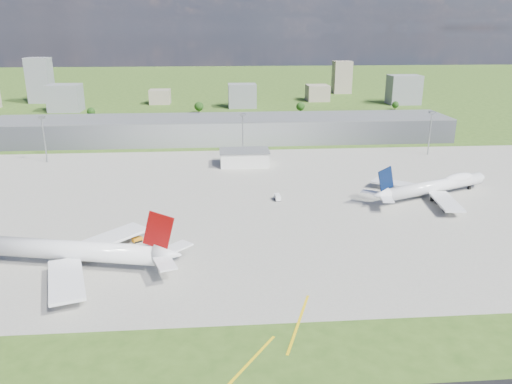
{
  "coord_description": "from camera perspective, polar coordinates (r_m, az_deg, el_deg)",
  "views": [
    {
      "loc": [
        -4.65,
        -164.42,
        71.71
      ],
      "look_at": [
        10.44,
        25.31,
        9.0
      ],
      "focal_mm": 35.0,
      "sensor_mm": 36.0,
      "label": 1
    }
  ],
  "objects": [
    {
      "name": "ground",
      "position": [
        322.52,
        -3.62,
        5.35
      ],
      "size": [
        1400.0,
        1400.0,
        0.0
      ],
      "primitive_type": "plane",
      "color": "#325019",
      "rests_on": "ground"
    },
    {
      "name": "apron",
      "position": [
        217.11,
        -0.42,
        -1.04
      ],
      "size": [
        360.0,
        190.0,
        0.08
      ],
      "primitive_type": "cube",
      "color": "gray",
      "rests_on": "ground"
    },
    {
      "name": "terminal",
      "position": [
        335.65,
        -3.7,
        7.17
      ],
      "size": [
        300.0,
        42.0,
        15.0
      ],
      "primitive_type": "cube",
      "color": "gray",
      "rests_on": "ground"
    },
    {
      "name": "ops_building",
      "position": [
        273.34,
        -1.34,
        3.89
      ],
      "size": [
        26.0,
        16.0,
        8.0
      ],
      "primitive_type": "cube",
      "color": "silver",
      "rests_on": "ground"
    },
    {
      "name": "mast_west",
      "position": [
        300.14,
        -23.14,
        6.41
      ],
      "size": [
        3.5,
        2.0,
        25.9
      ],
      "color": "gray",
      "rests_on": "ground"
    },
    {
      "name": "mast_center",
      "position": [
        284.97,
        -1.53,
        7.31
      ],
      "size": [
        3.5,
        2.0,
        25.9
      ],
      "color": "gray",
      "rests_on": "ground"
    },
    {
      "name": "mast_east",
      "position": [
        310.69,
        19.34,
        7.2
      ],
      "size": [
        3.5,
        2.0,
        25.9
      ],
      "color": "gray",
      "rests_on": "ground"
    },
    {
      "name": "airliner_red_twin",
      "position": [
        167.07,
        -20.37,
        -6.36
      ],
      "size": [
        73.34,
        56.29,
        20.31
      ],
      "rotation": [
        0.0,
        0.0,
        2.92
      ],
      "color": "white",
      "rests_on": "ground"
    },
    {
      "name": "airliner_blue_quad",
      "position": [
        235.18,
        19.81,
        0.62
      ],
      "size": [
        64.17,
        48.79,
        17.64
      ],
      "rotation": [
        0.0,
        0.0,
        0.4
      ],
      "color": "white",
      "rests_on": "ground"
    },
    {
      "name": "tug_yellow",
      "position": [
        180.89,
        -13.42,
        -5.34
      ],
      "size": [
        3.89,
        3.48,
        1.7
      ],
      "rotation": [
        0.0,
        0.0,
        0.58
      ],
      "color": "#C4740B",
      "rests_on": "ground"
    },
    {
      "name": "van_white_near",
      "position": [
        217.9,
        2.46,
        -0.64
      ],
      "size": [
        2.64,
        5.18,
        2.56
      ],
      "rotation": [
        0.0,
        0.0,
        1.65
      ],
      "color": "white",
      "rests_on": "ground"
    },
    {
      "name": "van_white_far",
      "position": [
        253.12,
        21.66,
        0.75
      ],
      "size": [
        4.7,
        2.33,
        2.43
      ],
      "rotation": [
        0.0,
        0.0,
        -0.01
      ],
      "color": "silver",
      "rests_on": "ground"
    },
    {
      "name": "bldg_w",
      "position": [
        487.41,
        -20.97,
        10.02
      ],
      "size": [
        28.0,
        22.0,
        24.0
      ],
      "primitive_type": "cube",
      "color": "slate",
      "rests_on": "ground"
    },
    {
      "name": "bldg_cw",
      "position": [
        511.55,
        -10.91,
        10.65
      ],
      "size": [
        20.0,
        18.0,
        14.0
      ],
      "primitive_type": "cube",
      "color": "gray",
      "rests_on": "ground"
    },
    {
      "name": "bldg_c",
      "position": [
        478.92,
        -1.59,
        10.95
      ],
      "size": [
        26.0,
        20.0,
        22.0
      ],
      "primitive_type": "cube",
      "color": "slate",
      "rests_on": "ground"
    },
    {
      "name": "bldg_ce",
      "position": [
        528.81,
        7.03,
        11.18
      ],
      "size": [
        22.0,
        24.0,
        16.0
      ],
      "primitive_type": "cube",
      "color": "gray",
      "rests_on": "ground"
    },
    {
      "name": "bldg_e",
      "position": [
        521.62,
        16.54,
        11.15
      ],
      "size": [
        30.0,
        22.0,
        28.0
      ],
      "primitive_type": "cube",
      "color": "slate",
      "rests_on": "ground"
    },
    {
      "name": "bldg_tall_w",
      "position": [
        555.19,
        -23.45,
        11.64
      ],
      "size": [
        22.0,
        20.0,
        44.0
      ],
      "primitive_type": "cube",
      "color": "slate",
      "rests_on": "ground"
    },
    {
      "name": "bldg_tall_e",
      "position": [
        594.78,
        9.79,
        12.8
      ],
      "size": [
        20.0,
        18.0,
        36.0
      ],
      "primitive_type": "cube",
      "color": "gray",
      "rests_on": "ground"
    },
    {
      "name": "tree_w",
      "position": [
        447.18,
        -18.34,
        8.73
      ],
      "size": [
        6.75,
        6.75,
        8.25
      ],
      "color": "#382314",
      "rests_on": "ground"
    },
    {
      "name": "tree_c",
      "position": [
        449.54,
        -6.55,
        9.69
      ],
      "size": [
        8.1,
        8.1,
        9.9
      ],
      "color": "#382314",
      "rests_on": "ground"
    },
    {
      "name": "tree_e",
      "position": [
        450.6,
        5.11,
        9.72
      ],
      "size": [
        7.65,
        7.65,
        9.35
      ],
      "color": "#382314",
      "rests_on": "ground"
    },
    {
      "name": "tree_far_e",
      "position": [
        483.32,
        15.64,
        9.58
      ],
      "size": [
        6.3,
        6.3,
        7.7
      ],
      "color": "#382314",
      "rests_on": "ground"
    }
  ]
}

